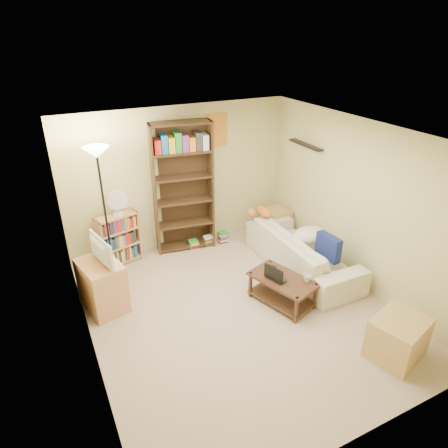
# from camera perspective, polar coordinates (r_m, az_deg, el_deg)

# --- Properties ---
(room) EXTENTS (4.50, 4.54, 2.52)m
(room) POSITION_cam_1_polar(r_m,az_deg,el_deg) (4.99, 2.58, 2.58)
(room) COLOR tan
(room) RESTS_ON ground
(sofa) EXTENTS (2.25, 0.92, 0.65)m
(sofa) POSITION_cam_1_polar(r_m,az_deg,el_deg) (6.68, 11.08, -3.80)
(sofa) COLOR beige
(sofa) RESTS_ON ground
(navy_pillow) EXTENTS (0.17, 0.44, 0.39)m
(navy_pillow) POSITION_cam_1_polar(r_m,az_deg,el_deg) (6.28, 14.68, -3.21)
(navy_pillow) COLOR navy
(navy_pillow) RESTS_ON sofa
(cream_blanket) EXTENTS (0.60, 0.43, 0.26)m
(cream_blanket) POSITION_cam_1_polar(r_m,az_deg,el_deg) (6.69, 12.10, -1.56)
(cream_blanket) COLOR silver
(cream_blanket) RESTS_ON sofa
(tabby_cat) EXTENTS (0.51, 0.19, 0.18)m
(tabby_cat) POSITION_cam_1_polar(r_m,az_deg,el_deg) (6.97, 5.34, 1.78)
(tabby_cat) COLOR #CE682B
(tabby_cat) RESTS_ON sofa
(coffee_table) EXTENTS (0.79, 1.06, 0.42)m
(coffee_table) POSITION_cam_1_polar(r_m,az_deg,el_deg) (5.87, 8.32, -8.88)
(coffee_table) COLOR #45271A
(coffee_table) RESTS_ON ground
(laptop) EXTENTS (0.40, 0.35, 0.02)m
(laptop) POSITION_cam_1_polar(r_m,az_deg,el_deg) (5.79, 7.87, -7.49)
(laptop) COLOR black
(laptop) RESTS_ON coffee_table
(laptop_screen) EXTENTS (0.11, 0.30, 0.21)m
(laptop_screen) POSITION_cam_1_polar(r_m,az_deg,el_deg) (5.64, 7.07, -7.08)
(laptop_screen) COLOR white
(laptop_screen) RESTS_ON laptop
(mug) EXTENTS (0.20, 0.20, 0.10)m
(mug) POSITION_cam_1_polar(r_m,az_deg,el_deg) (5.75, 11.79, -7.61)
(mug) COLOR silver
(mug) RESTS_ON coffee_table
(tv_remote) EXTENTS (0.14, 0.17, 0.02)m
(tv_remote) POSITION_cam_1_polar(r_m,az_deg,el_deg) (6.01, 6.67, -6.02)
(tv_remote) COLOR black
(tv_remote) RESTS_ON coffee_table
(tv_stand) EXTENTS (0.63, 0.78, 0.73)m
(tv_stand) POSITION_cam_1_polar(r_m,az_deg,el_deg) (5.92, -16.98, -8.43)
(tv_stand) COLOR tan
(tv_stand) RESTS_ON ground
(television) EXTENTS (0.70, 0.38, 0.38)m
(television) POSITION_cam_1_polar(r_m,az_deg,el_deg) (5.63, -17.73, -3.76)
(television) COLOR black
(television) RESTS_ON tv_stand
(tall_bookshelf) EXTENTS (1.06, 0.49, 2.27)m
(tall_bookshelf) POSITION_cam_1_polar(r_m,az_deg,el_deg) (6.87, -5.89, 5.54)
(tall_bookshelf) COLOR #402E18
(tall_bookshelf) RESTS_ON ground
(short_bookshelf) EXTENTS (0.73, 0.44, 0.88)m
(short_bookshelf) POSITION_cam_1_polar(r_m,az_deg,el_deg) (6.90, -14.80, -2.09)
(short_bookshelf) COLOR tan
(short_bookshelf) RESTS_ON ground
(desk_fan) EXTENTS (0.31, 0.18, 0.44)m
(desk_fan) POSITION_cam_1_polar(r_m,az_deg,el_deg) (6.58, -14.97, 2.98)
(desk_fan) COLOR silver
(desk_fan) RESTS_ON short_bookshelf
(floor_lamp) EXTENTS (0.36, 0.36, 2.15)m
(floor_lamp) POSITION_cam_1_polar(r_m,az_deg,el_deg) (5.99, -17.31, 6.46)
(floor_lamp) COLOR black
(floor_lamp) RESTS_ON ground
(side_table) EXTENTS (0.47, 0.47, 0.52)m
(side_table) POSITION_cam_1_polar(r_m,az_deg,el_deg) (7.72, 7.41, 0.28)
(side_table) COLOR tan
(side_table) RESTS_ON ground
(end_cabinet) EXTENTS (0.77, 0.70, 0.54)m
(end_cabinet) POSITION_cam_1_polar(r_m,az_deg,el_deg) (5.42, 23.55, -14.69)
(end_cabinet) COLOR tan
(end_cabinet) RESTS_ON ground
(book_stacks) EXTENTS (0.74, 0.19, 0.22)m
(book_stacks) POSITION_cam_1_polar(r_m,az_deg,el_deg) (7.36, -2.00, -2.30)
(book_stacks) COLOR red
(book_stacks) RESTS_ON ground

